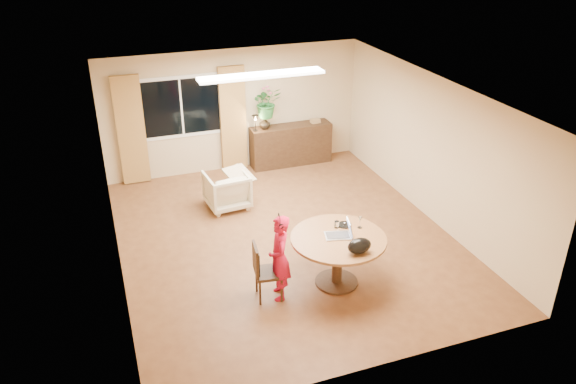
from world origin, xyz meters
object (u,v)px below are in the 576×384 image
at_px(child, 279,258).
at_px(armchair, 227,190).
at_px(sideboard, 291,145).
at_px(dining_table, 338,247).
at_px(dining_chair, 269,271).

xyz_separation_m(child, armchair, (-0.03, 2.97, -0.30)).
bearing_deg(sideboard, armchair, -140.47).
distance_m(child, armchair, 2.99).
bearing_deg(child, armchair, -168.72).
distance_m(armchair, sideboard, 2.39).
relative_size(dining_table, sideboard, 0.79).
height_order(child, sideboard, child).
bearing_deg(child, dining_table, 101.38).
bearing_deg(dining_chair, dining_table, 6.46).
height_order(armchair, sideboard, sideboard).
height_order(dining_table, armchair, dining_table).
bearing_deg(dining_chair, sideboard, 73.86).
height_order(dining_table, sideboard, sideboard).
bearing_deg(dining_chair, child, -4.75).
xyz_separation_m(dining_table, armchair, (-0.95, 2.96, -0.28)).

